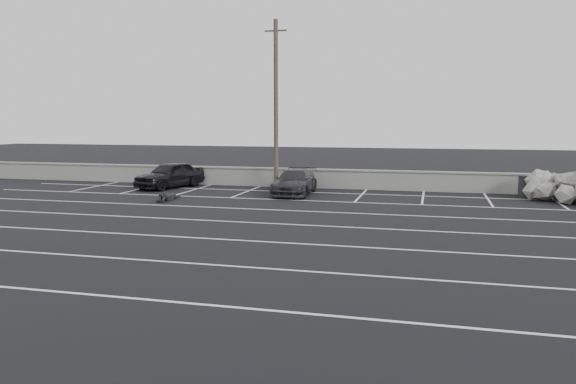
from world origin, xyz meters
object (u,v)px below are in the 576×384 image
(utility_pole, at_px, (276,104))
(person, at_px, (169,195))
(car_left, at_px, (170,175))
(car_right, at_px, (295,182))
(trash_bin, at_px, (525,186))

(utility_pole, relative_size, person, 3.87)
(car_left, bearing_deg, person, -44.74)
(car_right, bearing_deg, person, -150.07)
(utility_pole, bearing_deg, trash_bin, 0.10)
(trash_bin, height_order, person, trash_bin)
(car_left, relative_size, person, 1.82)
(car_left, distance_m, car_right, 7.39)
(car_right, xyz_separation_m, person, (-5.29, -3.30, -0.40))
(car_right, relative_size, person, 1.86)
(car_left, xyz_separation_m, utility_pole, (5.74, 1.26, 3.85))
(utility_pole, relative_size, trash_bin, 8.80)
(trash_bin, xyz_separation_m, person, (-16.42, -5.51, -0.29))
(utility_pole, height_order, trash_bin, utility_pole)
(car_right, relative_size, utility_pole, 0.48)
(car_left, height_order, utility_pole, utility_pole)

